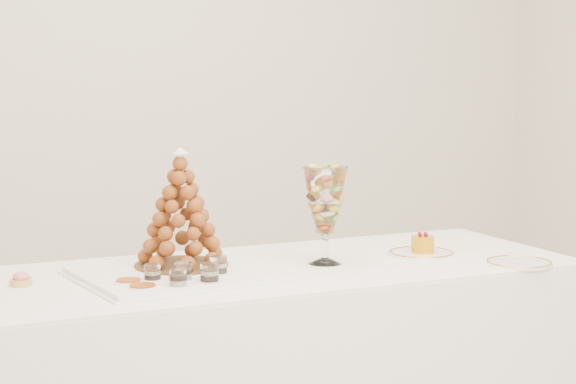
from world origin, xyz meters
TOP-DOWN VIEW (x-y plane):
  - buffet_table at (0.02, 0.36)m, footprint 1.94×0.78m
  - lace_tray at (-0.31, 0.35)m, footprint 0.68×0.54m
  - macaron_vase at (0.17, 0.34)m, footprint 0.15×0.15m
  - cake_plate at (0.53, 0.32)m, footprint 0.23×0.23m
  - spare_plate at (0.74, 0.05)m, footprint 0.22×0.22m
  - pink_tart at (-0.80, 0.42)m, footprint 0.07×0.07m
  - verrine_a at (-0.45, 0.25)m, footprint 0.06×0.06m
  - verrine_b at (-0.37, 0.21)m, footprint 0.07×0.07m
  - verrine_c at (-0.24, 0.26)m, footprint 0.07×0.07m
  - verrine_d at (-0.40, 0.14)m, footprint 0.06×0.06m
  - verrine_e at (-0.30, 0.16)m, footprint 0.06×0.06m
  - ramekin_back at (-0.52, 0.24)m, footprint 0.08×0.08m
  - ramekin_front at (-0.51, 0.16)m, footprint 0.08×0.08m
  - croquembouche at (-0.31, 0.40)m, footprint 0.30×0.30m
  - mousse_cake at (0.54, 0.32)m, footprint 0.08×0.08m

SIDE VIEW (x-z plane):
  - buffet_table at x=0.02m, z-range 0.00..0.74m
  - spare_plate at x=0.74m, z-range 0.74..0.75m
  - cake_plate at x=0.53m, z-range 0.74..0.75m
  - lace_tray at x=-0.31m, z-range 0.74..0.76m
  - ramekin_back at x=-0.52m, z-range 0.74..0.76m
  - ramekin_front at x=-0.51m, z-range 0.74..0.76m
  - pink_tart at x=-0.80m, z-range 0.73..0.77m
  - verrine_a at x=-0.45m, z-range 0.74..0.80m
  - verrine_d at x=-0.40m, z-range 0.74..0.80m
  - verrine_b at x=-0.37m, z-range 0.74..0.81m
  - verrine_c at x=-0.24m, z-range 0.74..0.81m
  - verrine_e at x=-0.30m, z-range 0.74..0.81m
  - mousse_cake at x=0.54m, z-range 0.74..0.81m
  - croquembouche at x=-0.31m, z-range 0.75..1.12m
  - macaron_vase at x=0.17m, z-range 0.78..1.10m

